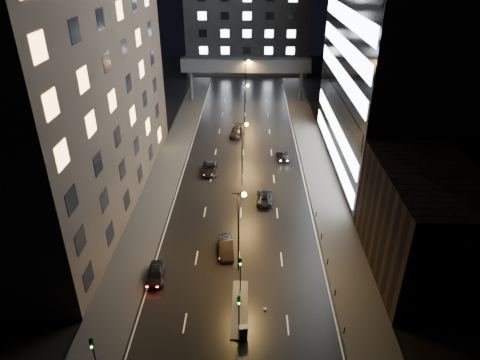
{
  "coord_description": "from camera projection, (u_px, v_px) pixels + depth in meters",
  "views": [
    {
      "loc": [
        1.12,
        -29.82,
        31.99
      ],
      "look_at": [
        -0.18,
        22.06,
        4.0
      ],
      "focal_mm": 32.0,
      "sensor_mm": 36.0,
      "label": 1
    }
  ],
  "objects": [
    {
      "name": "traffic_signal_far",
      "position": [
        239.0,
        308.0,
        39.09
      ],
      "size": [
        0.28,
        0.34,
        4.4
      ],
      "color": "black",
      "rests_on": "median_island"
    },
    {
      "name": "building_far",
      "position": [
        247.0,
        27.0,
        121.74
      ],
      "size": [
        34.0,
        14.0,
        25.0
      ],
      "primitive_type": "cube",
      "color": "#333335",
      "rests_on": "ground"
    },
    {
      "name": "streetlight_far",
      "position": [
        246.0,
        76.0,
        98.19
      ],
      "size": [
        1.45,
        0.5,
        10.15
      ],
      "color": "black",
      "rests_on": "ground"
    },
    {
      "name": "car_toward_b",
      "position": [
        283.0,
        156.0,
        73.77
      ],
      "size": [
        2.36,
        4.6,
        1.28
      ],
      "primitive_type": "imported",
      "rotation": [
        0.0,
        0.0,
        3.27
      ],
      "color": "black",
      "rests_on": "ground"
    },
    {
      "name": "traffic_signal_corner",
      "position": [
        94.0,
        352.0,
        35.02
      ],
      "size": [
        0.28,
        0.34,
        4.4
      ],
      "color": "black",
      "rests_on": "ground"
    },
    {
      "name": "skybridge",
      "position": [
        246.0,
        66.0,
        99.08
      ],
      "size": [
        30.0,
        3.0,
        10.0
      ],
      "color": "#333335",
      "rests_on": "ground"
    },
    {
      "name": "sidewalk_left",
      "position": [
        169.0,
        163.0,
        72.49
      ],
      "size": [
        5.0,
        110.0,
        0.15
      ],
      "primitive_type": "cube",
      "color": "#383533",
      "rests_on": "ground"
    },
    {
      "name": "bollard_row",
      "position": [
        331.0,
        277.0,
        46.73
      ],
      "size": [
        0.12,
        25.12,
        0.9
      ],
      "color": "black",
      "rests_on": "ground"
    },
    {
      "name": "car_away_b",
      "position": [
        226.0,
        247.0,
        50.92
      ],
      "size": [
        2.14,
        4.96,
        1.59
      ],
      "primitive_type": "imported",
      "rotation": [
        0.0,
        0.0,
        0.1
      ],
      "color": "black",
      "rests_on": "ground"
    },
    {
      "name": "building_left",
      "position": [
        63.0,
        58.0,
        53.57
      ],
      "size": [
        15.0,
        48.0,
        40.0
      ],
      "primitive_type": "cube",
      "color": "#2D2319",
      "rests_on": "ground"
    },
    {
      "name": "car_toward_a",
      "position": [
        264.0,
        197.0,
        61.36
      ],
      "size": [
        2.38,
        4.81,
        1.31
      ],
      "primitive_type": "imported",
      "rotation": [
        0.0,
        0.0,
        3.1
      ],
      "color": "black",
      "rests_on": "ground"
    },
    {
      "name": "car_away_a",
      "position": [
        156.0,
        274.0,
        46.84
      ],
      "size": [
        2.2,
        4.3,
        1.4
      ],
      "primitive_type": "imported",
      "rotation": [
        0.0,
        0.0,
        0.14
      ],
      "color": "black",
      "rests_on": "ground"
    },
    {
      "name": "car_away_d",
      "position": [
        237.0,
        132.0,
        83.15
      ],
      "size": [
        2.93,
        5.71,
        1.58
      ],
      "primitive_type": "imported",
      "rotation": [
        0.0,
        0.0,
        -0.13
      ],
      "color": "black",
      "rests_on": "ground"
    },
    {
      "name": "utility_cabinet",
      "position": [
        243.0,
        332.0,
        39.55
      ],
      "size": [
        0.87,
        0.71,
        1.33
      ],
      "primitive_type": "cube",
      "rotation": [
        0.0,
        0.0,
        0.23
      ],
      "color": "#434345",
      "rests_on": "median_island"
    },
    {
      "name": "streetlight_near",
      "position": [
        240.0,
        222.0,
        45.4
      ],
      "size": [
        1.45,
        0.5,
        10.15
      ],
      "color": "black",
      "rests_on": "ground"
    },
    {
      "name": "sidewalk_right",
      "position": [
        317.0,
        165.0,
        71.93
      ],
      "size": [
        5.0,
        110.0,
        0.15
      ],
      "primitive_type": "cube",
      "color": "#383533",
      "rests_on": "ground"
    },
    {
      "name": "streetlight_mid_a",
      "position": [
        243.0,
        146.0,
        63.0
      ],
      "size": [
        1.45,
        0.5,
        10.15
      ],
      "color": "black",
      "rests_on": "ground"
    },
    {
      "name": "car_away_c",
      "position": [
        209.0,
        169.0,
        69.23
      ],
      "size": [
        2.56,
        5.23,
        1.43
      ],
      "primitive_type": "imported",
      "rotation": [
        0.0,
        0.0,
        0.04
      ],
      "color": "black",
      "rests_on": "ground"
    },
    {
      "name": "median_island",
      "position": [
        240.0,
        308.0,
        43.17
      ],
      "size": [
        1.6,
        8.0,
        0.15
      ],
      "primitive_type": "cube",
      "color": "#383533",
      "rests_on": "ground"
    },
    {
      "name": "cone_b",
      "position": [
        265.0,
        309.0,
        42.89
      ],
      "size": [
        0.41,
        0.41,
        0.45
      ],
      "primitive_type": "cone",
      "rotation": [
        0.0,
        0.0,
        0.08
      ],
      "color": "red",
      "rests_on": "ground"
    },
    {
      "name": "ground",
      "position": [
        243.0,
        152.0,
        76.64
      ],
      "size": [
        160.0,
        160.0,
        0.0
      ],
      "primitive_type": "plane",
      "color": "black",
      "rests_on": "ground"
    },
    {
      "name": "building_right_low",
      "position": [
        424.0,
        223.0,
        46.08
      ],
      "size": [
        10.0,
        18.0,
        12.0
      ],
      "primitive_type": "cube",
      "color": "black",
      "rests_on": "ground"
    },
    {
      "name": "streetlight_mid_b",
      "position": [
        245.0,
        103.0,
        80.6
      ],
      "size": [
        1.45,
        0.5,
        10.15
      ],
      "color": "black",
      "rests_on": "ground"
    },
    {
      "name": "traffic_signal_near",
      "position": [
        240.0,
        269.0,
        43.93
      ],
      "size": [
        0.28,
        0.34,
        4.4
      ],
      "color": "black",
      "rests_on": "median_island"
    },
    {
      "name": "building_right_glass",
      "position": [
        416.0,
        24.0,
        61.89
      ],
      "size": [
        20.0,
        36.0,
        45.0
      ],
      "primitive_type": "cube",
      "color": "black",
      "rests_on": "ground"
    }
  ]
}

